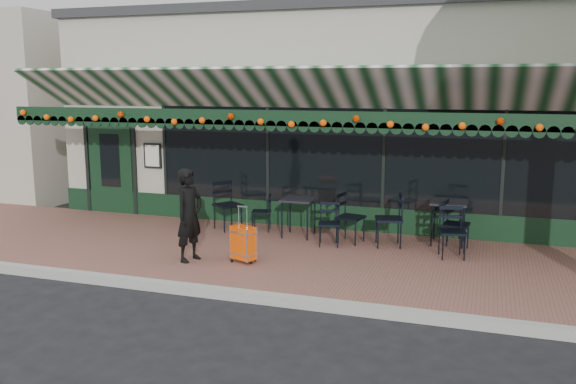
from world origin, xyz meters
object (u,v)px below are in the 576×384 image
(woman, at_px, (189,215))
(chair_b_front, at_px, (329,224))
(chair_a_left, at_px, (389,220))
(chair_a_front, at_px, (452,233))
(cafe_table_b, at_px, (299,202))
(chair_b_right, at_px, (350,218))
(cafe_table_a, at_px, (449,206))
(chair_solo, at_px, (228,206))
(chair_a_right, at_px, (456,225))
(chair_b_left, at_px, (261,212))
(suitcase, at_px, (243,243))

(woman, height_order, chair_b_front, woman)
(chair_a_left, xyz_separation_m, chair_a_front, (1.14, -0.42, -0.05))
(cafe_table_b, bearing_deg, chair_b_right, -7.11)
(chair_b_right, xyz_separation_m, chair_b_front, (-0.32, -0.33, -0.07))
(chair_a_left, relative_size, chair_b_front, 1.23)
(cafe_table_b, height_order, chair_a_left, chair_a_left)
(woman, xyz_separation_m, cafe_table_a, (4.01, 2.44, -0.05))
(chair_b_right, xyz_separation_m, chair_solo, (-2.58, 0.22, 0.03))
(cafe_table_b, bearing_deg, chair_a_right, -0.96)
(chair_a_left, bearing_deg, woman, -71.27)
(chair_a_right, xyz_separation_m, chair_a_front, (-0.04, -0.53, -0.01))
(chair_b_left, bearing_deg, chair_b_right, 65.64)
(suitcase, bearing_deg, chair_b_right, 76.20)
(chair_b_right, bearing_deg, chair_a_left, -80.50)
(chair_a_front, xyz_separation_m, chair_b_front, (-2.17, 0.12, -0.04))
(chair_a_front, relative_size, chair_b_left, 1.15)
(cafe_table_b, xyz_separation_m, chair_b_right, (1.05, -0.13, -0.21))
(suitcase, distance_m, cafe_table_b, 1.99)
(cafe_table_b, bearing_deg, chair_a_front, -11.35)
(woman, distance_m, chair_a_left, 3.59)
(chair_a_left, distance_m, chair_a_right, 1.18)
(chair_a_front, height_order, chair_b_left, chair_a_front)
(chair_b_right, bearing_deg, chair_b_left, 92.50)
(cafe_table_a, bearing_deg, chair_b_front, -159.06)
(suitcase, xyz_separation_m, chair_b_right, (1.41, 1.79, 0.15))
(cafe_table_b, xyz_separation_m, chair_solo, (-1.53, 0.09, -0.18))
(woman, height_order, cafe_table_b, woman)
(suitcase, distance_m, chair_a_right, 3.80)
(chair_a_left, distance_m, chair_b_front, 1.08)
(chair_a_left, relative_size, chair_a_front, 1.12)
(woman, distance_m, chair_a_front, 4.42)
(woman, distance_m, chair_b_right, 3.04)
(chair_a_left, xyz_separation_m, chair_b_front, (-1.03, -0.30, -0.09))
(chair_b_front, bearing_deg, cafe_table_a, 8.48)
(cafe_table_a, height_order, chair_a_left, chair_a_left)
(chair_a_left, xyz_separation_m, chair_a_right, (1.18, 0.12, -0.04))
(chair_a_right, relative_size, chair_b_left, 1.18)
(chair_a_front, bearing_deg, chair_a_left, 145.62)
(chair_a_front, distance_m, chair_b_left, 3.82)
(suitcase, relative_size, cafe_table_a, 1.17)
(chair_a_front, distance_m, chair_b_right, 1.91)
(woman, relative_size, chair_a_left, 1.58)
(woman, relative_size, chair_b_left, 2.04)
(chair_b_left, bearing_deg, suitcase, -1.78)
(woman, xyz_separation_m, chair_solo, (-0.29, 2.21, -0.28))
(chair_a_front, xyz_separation_m, chair_b_left, (-3.74, 0.78, -0.06))
(chair_a_right, distance_m, chair_b_left, 3.79)
(chair_a_right, distance_m, chair_b_front, 2.25)
(chair_a_left, bearing_deg, chair_b_front, -88.29)
(suitcase, relative_size, chair_a_left, 0.96)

